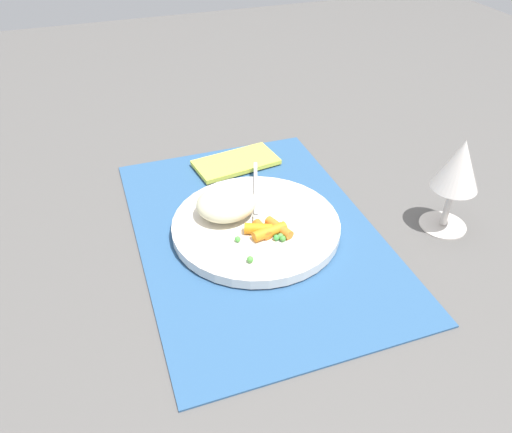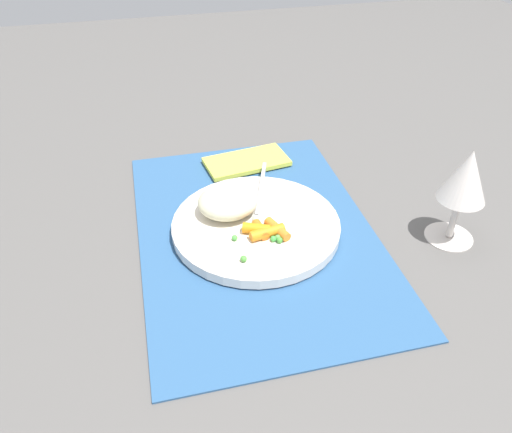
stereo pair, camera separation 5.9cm
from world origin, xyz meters
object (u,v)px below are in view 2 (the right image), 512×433
Objects in this scene: wine_glass at (465,180)px; napkin at (247,162)px; rice_mound at (228,202)px; carrot_portion at (265,230)px; fork at (259,204)px; plate at (256,226)px.

napkin is at bearing -137.14° from wine_glass.
carrot_portion is at bearing 34.10° from rice_mound.
fork is 1.29× the size of napkin.
carrot_portion is at bearing -99.57° from wine_glass.
fork reaches higher than plate.
fork is (-0.07, 0.01, -0.00)m from carrot_portion.
carrot_portion is 0.07m from fork.
plate is 1.32× the size of fork.
fork is at bearing -113.95° from wine_glass.
rice_mound is 0.48× the size of fork.
fork is at bearing 174.19° from carrot_portion.
rice_mound is at bearing -145.90° from carrot_portion.
napkin is at bearing 174.37° from carrot_portion.
wine_glass is (0.11, 0.32, 0.06)m from rice_mound.
carrot_portion is (0.03, 0.01, 0.02)m from plate.
rice_mound is 0.05m from fork.
carrot_portion is at bearing 11.36° from plate.
rice_mound is at bearing -109.08° from wine_glass.
plate is 0.20m from napkin.
rice_mound is 0.34m from wine_glass.
fork reaches higher than napkin.
rice_mound reaches higher than fork.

